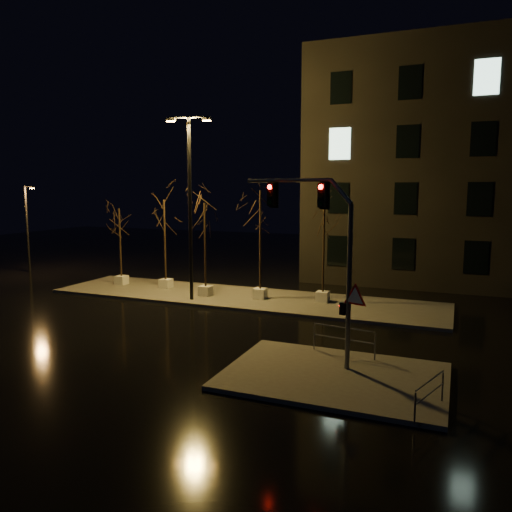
% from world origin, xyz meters
% --- Properties ---
extents(ground, '(90.00, 90.00, 0.00)m').
position_xyz_m(ground, '(0.00, 0.00, 0.00)').
color(ground, black).
rests_on(ground, ground).
extents(median, '(22.00, 5.00, 0.15)m').
position_xyz_m(median, '(0.00, 6.00, 0.07)').
color(median, '#4E4B46').
rests_on(median, ground).
extents(sidewalk_corner, '(7.00, 5.00, 0.15)m').
position_xyz_m(sidewalk_corner, '(7.50, -3.50, 0.07)').
color(sidewalk_corner, '#4E4B46').
rests_on(sidewalk_corner, ground).
extents(building, '(25.00, 12.00, 15.00)m').
position_xyz_m(building, '(14.00, 18.00, 7.50)').
color(building, black).
rests_on(building, ground).
extents(tree_0, '(1.80, 1.80, 4.86)m').
position_xyz_m(tree_0, '(-8.31, 6.38, 3.84)').
color(tree_0, silver).
rests_on(tree_0, median).
extents(tree_1, '(1.80, 1.80, 5.43)m').
position_xyz_m(tree_1, '(-5.14, 6.46, 4.27)').
color(tree_1, silver).
rests_on(tree_1, median).
extents(tree_2, '(1.80, 1.80, 5.29)m').
position_xyz_m(tree_2, '(-1.92, 5.46, 4.17)').
color(tree_2, silver).
rests_on(tree_2, median).
extents(tree_3, '(1.80, 1.80, 6.01)m').
position_xyz_m(tree_3, '(1.15, 5.97, 4.71)').
color(tree_3, silver).
rests_on(tree_3, median).
extents(tree_4, '(1.80, 1.80, 5.40)m').
position_xyz_m(tree_4, '(4.52, 6.44, 4.25)').
color(tree_4, silver).
rests_on(tree_4, median).
extents(traffic_signal_mast, '(4.89, 1.79, 6.29)m').
position_xyz_m(traffic_signal_mast, '(6.81, -2.51, 4.28)').
color(traffic_signal_mast, '#595B60').
rests_on(traffic_signal_mast, sidewalk_corner).
extents(streetlight_main, '(2.39, 0.85, 9.62)m').
position_xyz_m(streetlight_main, '(-2.18, 4.34, 5.70)').
color(streetlight_main, black).
rests_on(streetlight_main, median).
extents(streetlight_far, '(1.22, 0.46, 6.28)m').
position_xyz_m(streetlight_far, '(-18.04, 8.47, 3.45)').
color(streetlight_far, black).
rests_on(streetlight_far, ground).
extents(guard_rail_a, '(2.33, 0.38, 1.02)m').
position_xyz_m(guard_rail_a, '(7.36, -1.50, 0.81)').
color(guard_rail_a, '#595B60').
rests_on(guard_rail_a, sidewalk_corner).
extents(guard_rail_b, '(0.65, 1.80, 0.90)m').
position_xyz_m(guard_rail_b, '(10.50, -5.26, 0.73)').
color(guard_rail_b, '#595B60').
rests_on(guard_rail_b, sidewalk_corner).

